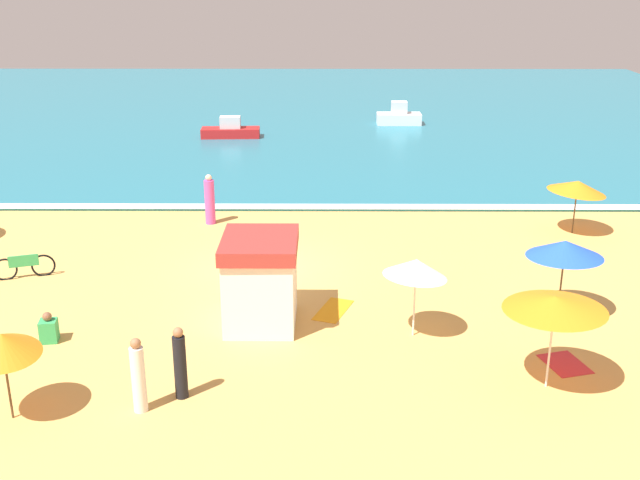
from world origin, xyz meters
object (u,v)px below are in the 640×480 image
beach_umbrella_3 (416,268)px  parked_bicycle (24,266)px  beachgoer_0 (180,364)px  beachgoer_5 (138,377)px  small_boat_0 (399,117)px  beach_umbrella_2 (2,344)px  beach_umbrella_6 (565,249)px  beach_umbrella_0 (555,303)px  beach_umbrella_4 (577,187)px  lifeguard_cabana (261,280)px  beachgoer_3 (210,201)px  beachgoer_6 (49,329)px  small_boat_1 (231,130)px

beach_umbrella_3 → parked_bicycle: 12.19m
beachgoer_0 → beachgoer_5: 0.96m
beach_umbrella_3 → small_boat_0: (2.16, 27.92, -1.32)m
parked_bicycle → small_boat_0: small_boat_0 is taller
beach_umbrella_2 → beach_umbrella_6: 14.00m
beach_umbrella_2 → beachgoer_5: 2.82m
beach_umbrella_0 → beach_umbrella_4: bearing=70.2°
beach_umbrella_4 → small_boat_0: (-4.43, 19.76, -1.17)m
lifeguard_cabana → beachgoer_0: 4.10m
lifeguard_cabana → beachgoer_3: size_ratio=1.28×
parked_bicycle → beachgoer_6: (2.19, -4.24, -0.05)m
small_boat_0 → beach_umbrella_6: bearing=-85.8°
small_boat_0 → lifeguard_cabana: bearing=-102.7°
small_boat_1 → beach_umbrella_2: bearing=-92.8°
beach_umbrella_0 → beachgoer_0: size_ratio=1.72×
beach_umbrella_0 → beach_umbrella_3: bearing=136.9°
beach_umbrella_2 → small_boat_1: beach_umbrella_2 is taller
beachgoer_0 → beachgoer_5: beachgoer_5 is taller
beach_umbrella_0 → beach_umbrella_4: 11.40m
beach_umbrella_2 → beachgoer_6: 3.82m
beachgoer_6 → lifeguard_cabana: bearing=12.1°
beach_umbrella_0 → beachgoer_5: (-8.97, -1.05, -1.25)m
beach_umbrella_4 → beachgoer_6: bearing=-151.7°
beach_umbrella_6 → beachgoer_3: 13.29m
lifeguard_cabana → beach_umbrella_6: 8.14m
beachgoer_0 → beachgoer_3: 12.29m
beach_umbrella_2 → beach_umbrella_3: size_ratio=0.99×
beach_umbrella_4 → small_boat_1: size_ratio=0.67×
lifeguard_cabana → beach_umbrella_0: bearing=-26.2°
beach_umbrella_0 → beachgoer_6: beach_umbrella_0 is taller
beach_umbrella_4 → beachgoer_3: size_ratio=1.16×
beach_umbrella_3 → beachgoer_5: 7.28m
beach_umbrella_0 → small_boat_1: bearing=111.0°
beachgoer_0 → beachgoer_6: beachgoer_0 is taller
parked_bicycle → beachgoer_6: bearing=-62.7°
beachgoer_5 → small_boat_1: beachgoer_5 is taller
beach_umbrella_0 → beach_umbrella_4: beach_umbrella_0 is taller
lifeguard_cabana → beachgoer_0: size_ratio=1.41×
beach_umbrella_3 → small_boat_1: 25.29m
small_boat_0 → small_boat_1: size_ratio=0.81×
small_boat_0 → small_boat_1: small_boat_0 is taller
beach_umbrella_6 → small_boat_1: (-11.63, 22.82, -1.44)m
parked_bicycle → beachgoer_6: size_ratio=2.17×
beach_umbrella_2 → small_boat_0: bearing=70.9°
beach_umbrella_4 → beachgoer_5: 17.43m
beach_umbrella_3 → beachgoer_3: size_ratio=1.21×
beachgoer_5 → beachgoer_6: 4.46m
beach_umbrella_3 → beach_umbrella_6: (4.11, 1.29, 0.05)m
small_boat_1 → beach_umbrella_4: bearing=-48.5°
beach_umbrella_2 → beach_umbrella_6: beach_umbrella_6 is taller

